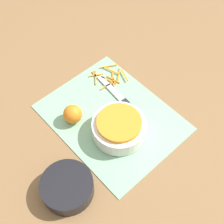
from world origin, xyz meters
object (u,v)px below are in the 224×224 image
(orange_left, at_px, (73,114))
(bowl_dark, at_px, (67,187))
(bowl_speckled, at_px, (119,127))
(knife, at_px, (128,105))

(orange_left, bearing_deg, bowl_dark, 137.92)
(bowl_speckled, relative_size, orange_left, 2.78)
(knife, xyz_separation_m, orange_left, (0.09, 0.18, 0.03))
(bowl_dark, bearing_deg, orange_left, -42.08)
(orange_left, bearing_deg, knife, -116.03)
(bowl_dark, height_order, orange_left, orange_left)
(bowl_dark, relative_size, knife, 0.61)
(knife, relative_size, orange_left, 4.02)
(bowl_speckled, bearing_deg, knife, -59.19)
(bowl_speckled, distance_m, orange_left, 0.17)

